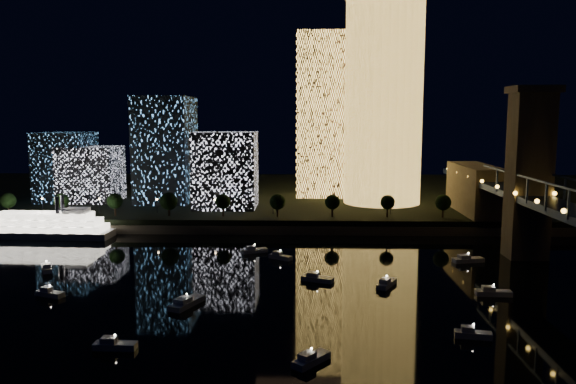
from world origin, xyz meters
name	(u,v)px	position (x,y,z in m)	size (l,w,h in m)	color
ground	(305,314)	(0.00, 0.00, 0.00)	(520.00, 520.00, 0.00)	black
far_bank	(305,196)	(0.00, 160.00, 2.50)	(420.00, 160.00, 5.00)	black
seawall	(305,229)	(0.00, 82.00, 1.50)	(420.00, 6.00, 3.00)	#6B5E4C
tower_cylindrical	(383,100)	(32.53, 123.19, 48.14)	(34.00, 34.00, 86.03)	#EFB44C
tower_rectangular	(322,116)	(7.56, 145.56, 41.77)	(23.11, 23.11, 73.55)	#EFB44C
midrise_blocks	(145,161)	(-68.20, 121.76, 22.46)	(94.91, 41.14, 44.73)	silver
riverboat	(39,226)	(-91.84, 73.37, 3.82)	(49.80, 12.15, 14.90)	silver
motorboats	(266,289)	(-9.10, 13.97, 0.81)	(124.19, 83.48, 2.78)	silver
esplanade_trees	(217,202)	(-32.33, 88.00, 10.46)	(165.81, 6.52, 8.76)	black
street_lamps	(215,203)	(-34.00, 94.00, 9.02)	(132.70, 0.70, 5.65)	black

